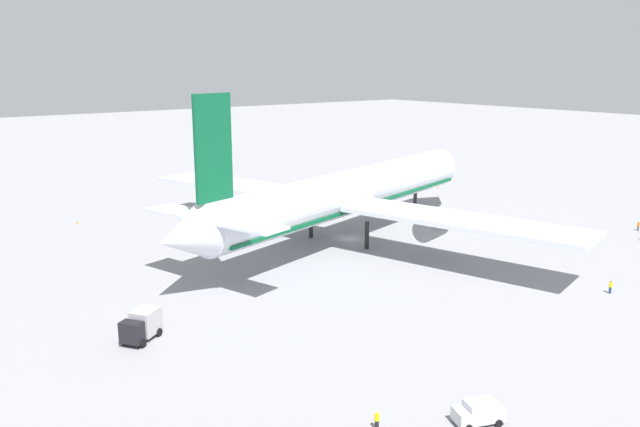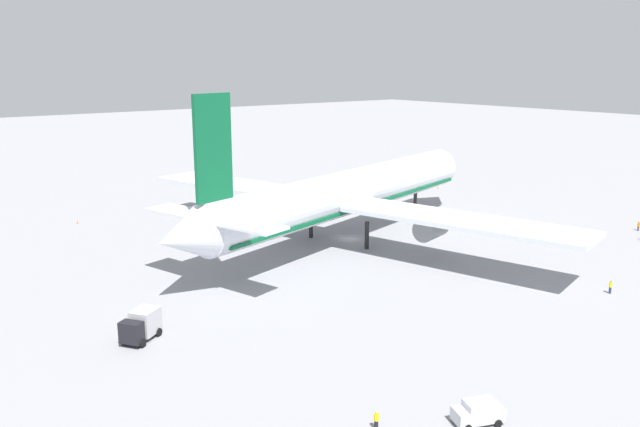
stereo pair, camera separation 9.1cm
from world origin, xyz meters
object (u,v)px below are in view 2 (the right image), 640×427
(service_truck_3, at_px, (141,325))
(traffic_cone_2, at_px, (412,185))
(ground_worker_0, at_px, (376,420))
(ground_worker_3, at_px, (610,287))
(ground_worker_1, at_px, (639,226))
(traffic_cone_3, at_px, (438,187))
(baggage_cart_1, at_px, (223,191))
(airliner, at_px, (345,194))
(traffic_cone_1, at_px, (78,222))
(service_van, at_px, (478,412))

(service_truck_3, distance_m, traffic_cone_2, 95.57)
(ground_worker_0, relative_size, ground_worker_3, 0.94)
(ground_worker_1, xyz_separation_m, traffic_cone_2, (-1.69, 53.19, -0.54))
(service_truck_3, height_order, traffic_cone_2, service_truck_3)
(ground_worker_0, height_order, traffic_cone_3, ground_worker_0)
(service_truck_3, xyz_separation_m, baggage_cart_1, (45.22, 62.88, -1.01))
(baggage_cart_1, relative_size, traffic_cone_2, 5.54)
(service_truck_3, xyz_separation_m, ground_worker_0, (7.99, -27.85, -0.86))
(baggage_cart_1, height_order, ground_worker_1, ground_worker_1)
(airliner, xyz_separation_m, ground_worker_3, (10.59, -40.05, -6.93))
(ground_worker_1, height_order, traffic_cone_3, ground_worker_1)
(ground_worker_0, height_order, ground_worker_3, ground_worker_3)
(ground_worker_3, bearing_deg, service_truck_3, 156.31)
(traffic_cone_3, bearing_deg, ground_worker_3, -120.16)
(traffic_cone_1, xyz_separation_m, traffic_cone_2, (74.35, -12.07, 0.00))
(ground_worker_1, distance_m, traffic_cone_1, 100.20)
(traffic_cone_3, bearing_deg, baggage_cart_1, 149.90)
(ground_worker_3, distance_m, traffic_cone_3, 70.66)
(traffic_cone_1, bearing_deg, ground_worker_3, -61.94)
(ground_worker_3, bearing_deg, ground_worker_0, -173.95)
(service_truck_3, distance_m, ground_worker_0, 28.99)
(ground_worker_0, bearing_deg, traffic_cone_1, 88.08)
(airliner, height_order, ground_worker_0, airliner)
(traffic_cone_1, relative_size, traffic_cone_2, 1.00)
(airliner, distance_m, ground_worker_0, 56.72)
(ground_worker_3, bearing_deg, service_van, -166.29)
(traffic_cone_3, bearing_deg, ground_worker_1, -91.64)
(airliner, bearing_deg, ground_worker_3, -75.19)
(ground_worker_0, bearing_deg, baggage_cart_1, 67.69)
(baggage_cart_1, distance_m, ground_worker_0, 98.07)
(service_truck_3, xyz_separation_m, ground_worker_1, (86.81, -9.77, -0.87))
(baggage_cart_1, height_order, traffic_cone_3, baggage_cart_1)
(baggage_cart_1, bearing_deg, ground_worker_1, -60.21)
(airliner, xyz_separation_m, ground_worker_1, (44.71, -26.70, -6.99))
(ground_worker_0, relative_size, traffic_cone_3, 2.94)
(airliner, xyz_separation_m, service_van, (-26.97, -49.21, -6.78))
(service_truck_3, xyz_separation_m, traffic_cone_3, (88.18, 37.98, -1.41))
(airliner, distance_m, ground_worker_3, 42.00)
(airliner, relative_size, ground_worker_0, 48.71)
(ground_worker_1, relative_size, traffic_cone_1, 2.93)
(airliner, distance_m, traffic_cone_2, 51.09)
(service_truck_3, height_order, baggage_cart_1, service_truck_3)
(ground_worker_1, bearing_deg, traffic_cone_1, 139.36)
(traffic_cone_3, bearing_deg, airliner, -155.45)
(baggage_cart_1, relative_size, traffic_cone_1, 5.54)
(ground_worker_1, relative_size, traffic_cone_2, 2.93)
(service_van, bearing_deg, traffic_cone_3, 43.88)
(airliner, relative_size, traffic_cone_1, 143.17)
(ground_worker_3, xyz_separation_m, traffic_cone_1, (-41.90, 78.61, -0.60))
(service_van, bearing_deg, traffic_cone_1, 92.84)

